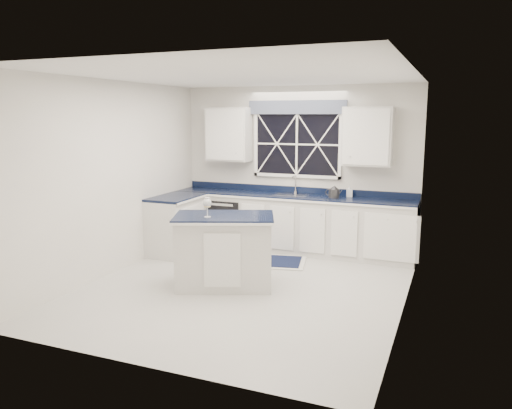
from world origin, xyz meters
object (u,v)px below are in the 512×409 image
at_px(island, 224,251).
at_px(soap_bottle, 349,191).
at_px(faucet, 295,184).
at_px(kettle, 334,192).
at_px(wine_glass, 207,204).
at_px(dishwasher, 231,221).

relative_size(island, soap_bottle, 7.59).
xyz_separation_m(faucet, soap_bottle, (0.91, -0.04, -0.06)).
bearing_deg(kettle, wine_glass, -109.44).
bearing_deg(soap_bottle, island, -119.12).
bearing_deg(soap_bottle, dishwasher, -175.48).
bearing_deg(island, kettle, 41.85).
bearing_deg(kettle, faucet, 171.47).
relative_size(kettle, wine_glass, 1.10).
xyz_separation_m(wine_glass, soap_bottle, (1.33, 2.32, -0.09)).
relative_size(faucet, wine_glass, 1.19).
relative_size(dishwasher, soap_bottle, 4.25).
distance_m(dishwasher, faucet, 1.31).
bearing_deg(faucet, soap_bottle, -2.20).
distance_m(dishwasher, kettle, 1.91).
xyz_separation_m(island, kettle, (0.98, 1.96, 0.55)).
distance_m(faucet, kettle, 0.74).
distance_m(faucet, wine_glass, 2.40).
distance_m(dishwasher, soap_bottle, 2.12).
relative_size(island, kettle, 5.26).
relative_size(dishwasher, kettle, 2.95).
height_order(dishwasher, kettle, kettle).
height_order(island, soap_bottle, soap_bottle).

